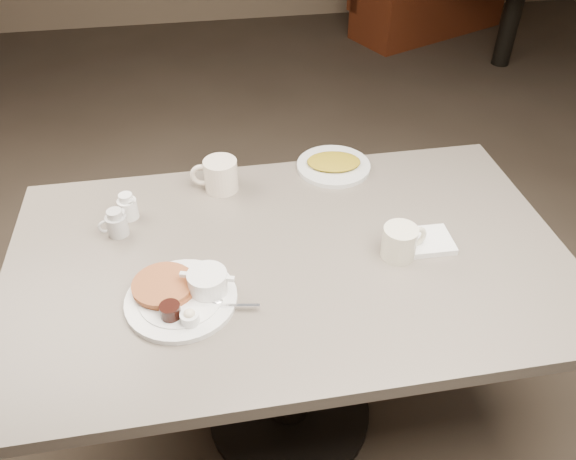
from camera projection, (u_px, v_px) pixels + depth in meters
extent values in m
cube|color=#4C3F33|center=(289.00, 413.00, 1.99)|extent=(7.00, 8.00, 0.02)
cube|color=slate|center=(289.00, 260.00, 1.52)|extent=(1.50, 0.90, 0.04)
cylinder|color=black|center=(289.00, 344.00, 1.75)|extent=(0.14, 0.14, 0.69)
cylinder|color=black|center=(289.00, 409.00, 1.98)|extent=(0.56, 0.56, 0.03)
cylinder|color=white|center=(181.00, 299.00, 1.37)|extent=(0.34, 0.34, 0.01)
cylinder|color=white|center=(181.00, 297.00, 1.37)|extent=(0.26, 0.26, 0.00)
cylinder|color=#AD5D2F|center=(166.00, 287.00, 1.39)|extent=(0.20, 0.20, 0.01)
cylinder|color=#AD5D2F|center=(163.00, 284.00, 1.38)|extent=(0.19, 0.19, 0.01)
cylinder|color=white|center=(208.00, 282.00, 1.37)|extent=(0.12, 0.12, 0.05)
cube|color=white|center=(184.00, 274.00, 1.36)|extent=(0.02, 0.02, 0.01)
cube|color=white|center=(230.00, 279.00, 1.35)|extent=(0.02, 0.02, 0.01)
ellipsoid|color=white|center=(203.00, 276.00, 1.37)|extent=(0.05, 0.05, 0.03)
ellipsoid|color=white|center=(212.00, 280.00, 1.36)|extent=(0.05, 0.05, 0.02)
cylinder|color=black|center=(170.00, 311.00, 1.31)|extent=(0.06, 0.06, 0.04)
cylinder|color=white|center=(190.00, 318.00, 1.30)|extent=(0.06, 0.06, 0.03)
ellipsoid|color=#FFE9C4|center=(189.00, 314.00, 1.29)|extent=(0.03, 0.03, 0.02)
cube|color=white|center=(237.00, 305.00, 1.34)|extent=(0.11, 0.03, 0.00)
ellipsoid|color=white|center=(216.00, 301.00, 1.35)|extent=(0.04, 0.03, 0.01)
cylinder|color=white|center=(399.00, 242.00, 1.48)|extent=(0.11, 0.11, 0.09)
cylinder|color=#2B261F|center=(401.00, 231.00, 1.45)|extent=(0.09, 0.09, 0.01)
torus|color=white|center=(416.00, 237.00, 1.49)|extent=(0.07, 0.03, 0.07)
cube|color=white|center=(425.00, 241.00, 1.54)|extent=(0.15, 0.12, 0.02)
cylinder|color=white|center=(221.00, 175.00, 1.71)|extent=(0.12, 0.12, 0.10)
torus|color=white|center=(202.00, 175.00, 1.71)|extent=(0.08, 0.03, 0.08)
cylinder|color=silver|center=(117.00, 225.00, 1.56)|extent=(0.07, 0.07, 0.06)
cylinder|color=silver|center=(114.00, 214.00, 1.53)|extent=(0.05, 0.05, 0.02)
cone|color=silver|center=(123.00, 213.00, 1.54)|extent=(0.02, 0.02, 0.02)
torus|color=silver|center=(105.00, 227.00, 1.54)|extent=(0.04, 0.02, 0.04)
cylinder|color=white|center=(128.00, 209.00, 1.61)|extent=(0.07, 0.07, 0.06)
cylinder|color=white|center=(126.00, 198.00, 1.59)|extent=(0.05, 0.05, 0.02)
cone|color=white|center=(130.00, 202.00, 1.58)|extent=(0.03, 0.03, 0.02)
torus|color=white|center=(122.00, 203.00, 1.63)|extent=(0.03, 0.04, 0.04)
cylinder|color=silver|center=(333.00, 166.00, 1.83)|extent=(0.27, 0.27, 0.01)
ellipsoid|color=#AC951D|center=(334.00, 162.00, 1.82)|extent=(0.19, 0.15, 0.02)
cube|color=#612713|center=(429.00, 4.00, 4.68)|extent=(1.39, 0.96, 0.45)
cylinder|color=black|center=(511.00, 17.00, 4.07)|extent=(0.17, 0.17, 0.71)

